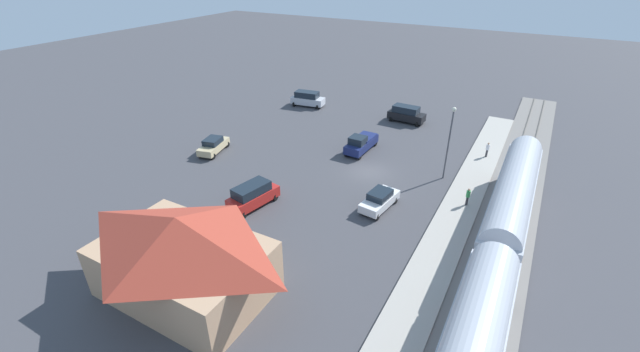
{
  "coord_description": "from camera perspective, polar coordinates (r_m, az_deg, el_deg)",
  "views": [
    {
      "loc": [
        -14.11,
        35.99,
        20.49
      ],
      "look_at": [
        3.2,
        4.9,
        1.0
      ],
      "focal_mm": 23.03,
      "sensor_mm": 36.0,
      "label": 1
    }
  ],
  "objects": [
    {
      "name": "ground_plane",
      "position": [
        43.75,
        6.8,
        0.57
      ],
      "size": [
        200.0,
        200.0,
        0.0
      ],
      "primitive_type": "plane",
      "color": "#424247"
    },
    {
      "name": "railway_track",
      "position": [
        41.37,
        24.95,
        -3.82
      ],
      "size": [
        4.8,
        70.0,
        0.3
      ],
      "color": "slate",
      "rests_on": "ground"
    },
    {
      "name": "platform",
      "position": [
        41.55,
        19.59,
        -2.45
      ],
      "size": [
        3.2,
        46.0,
        0.3
      ],
      "color": "#A8A399",
      "rests_on": "ground"
    },
    {
      "name": "station_building",
      "position": [
        28.72,
        -18.61,
        -10.25
      ],
      "size": [
        11.71,
        7.98,
        6.03
      ],
      "color": "tan",
      "rests_on": "ground"
    },
    {
      "name": "pedestrian_on_platform",
      "position": [
        49.31,
        22.26,
        3.54
      ],
      "size": [
        0.36,
        0.36,
        1.71
      ],
      "color": "#333338",
      "rests_on": "platform"
    },
    {
      "name": "pedestrian_waiting_far",
      "position": [
        39.15,
        19.87,
        -2.57
      ],
      "size": [
        0.36,
        0.36,
        1.71
      ],
      "color": "#333338",
      "rests_on": "platform"
    },
    {
      "name": "sedan_tan",
      "position": [
        49.02,
        -14.6,
        4.16
      ],
      "size": [
        2.81,
        4.8,
        1.74
      ],
      "color": "#C6B284",
      "rests_on": "ground"
    },
    {
      "name": "suv_red",
      "position": [
        37.67,
        -9.32,
        -2.61
      ],
      "size": [
        2.86,
        5.18,
        2.22
      ],
      "color": "red",
      "rests_on": "ground"
    },
    {
      "name": "sedan_white",
      "position": [
        37.39,
        8.29,
        -3.26
      ],
      "size": [
        2.42,
        4.7,
        1.74
      ],
      "color": "white",
      "rests_on": "ground"
    },
    {
      "name": "suv_silver",
      "position": [
        62.59,
        -1.74,
        10.7
      ],
      "size": [
        5.13,
        2.93,
        2.22
      ],
      "color": "silver",
      "rests_on": "ground"
    },
    {
      "name": "suv_black",
      "position": [
        57.56,
        11.91,
        8.45
      ],
      "size": [
        5.0,
        2.6,
        2.22
      ],
      "color": "black",
      "rests_on": "ground"
    },
    {
      "name": "pickup_navy",
      "position": [
        47.9,
        5.72,
        4.59
      ],
      "size": [
        2.12,
        5.46,
        2.14
      ],
      "color": "navy",
      "rests_on": "ground"
    },
    {
      "name": "light_pole_near_platform",
      "position": [
        42.14,
        17.61,
        5.48
      ],
      "size": [
        0.44,
        0.44,
        7.63
      ],
      "color": "#515156",
      "rests_on": "ground"
    }
  ]
}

